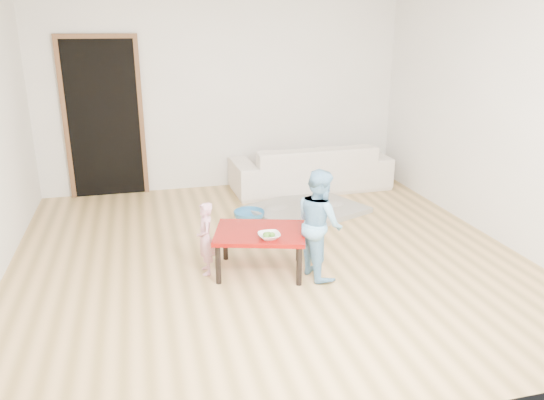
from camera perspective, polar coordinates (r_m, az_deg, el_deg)
name	(u,v)px	position (r m, az deg, el deg)	size (l,w,h in m)	color
floor	(267,254)	(5.42, -0.53, -5.87)	(5.00, 5.00, 0.01)	#A08044
back_wall	(223,95)	(7.45, -5.25, 11.23)	(5.00, 0.02, 2.60)	white
right_wall	(498,117)	(6.11, 23.10, 8.23)	(0.02, 5.00, 2.60)	white
doorway	(104,120)	(7.39, -17.62, 8.23)	(1.02, 0.08, 2.11)	brown
sofa	(310,167)	(7.47, 4.14, 3.61)	(2.19, 0.86, 0.64)	white
cushion	(284,159)	(7.17, 1.29, 4.40)	(0.50, 0.44, 0.13)	orange
red_table	(260,251)	(4.99, -1.27, -5.54)	(0.82, 0.62, 0.41)	maroon
bowl	(269,236)	(4.73, -0.31, -3.88)	(0.20, 0.20, 0.05)	white
broccoli	(269,235)	(4.73, -0.31, -3.84)	(0.12, 0.12, 0.06)	#2D5919
child_pink	(205,238)	(4.95, -7.17, -4.13)	(0.25, 0.17, 0.69)	#E2678B
child_blue	(319,223)	(4.84, 5.12, -2.51)	(0.49, 0.38, 1.02)	#599BCE
basin	(249,216)	(6.31, -2.47, -1.70)	(0.37, 0.37, 0.11)	teal
blanket	(307,209)	(6.61, 3.74, -1.01)	(1.27, 1.05, 0.06)	#A0998D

